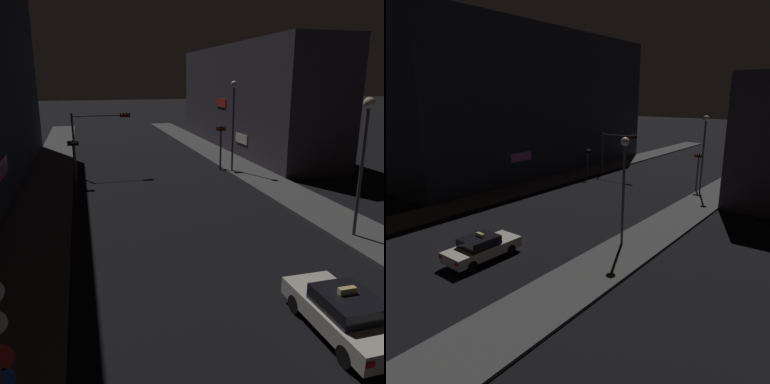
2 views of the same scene
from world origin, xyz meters
TOP-DOWN VIEW (x-y plane):
  - sidewalk_left at (-7.97, 32.61)m, footprint 3.41×69.22m
  - sidewalk_right at (7.97, 32.61)m, footprint 3.41×69.22m
  - building_facade_left at (-14.74, 29.13)m, footprint 10.20×35.43m
  - taxi at (1.94, 8.07)m, footprint 1.83×4.46m
  - traffic_light_overhead at (-4.20, 31.84)m, footprint 4.62×0.42m
  - traffic_light_left_kerb at (-6.01, 28.82)m, footprint 0.80×0.42m
  - traffic_light_right_kerb at (6.01, 30.81)m, footprint 0.80×0.42m
  - street_lamp_near_block at (7.29, 14.62)m, footprint 0.52×0.52m
  - street_lamp_far_block at (6.71, 29.86)m, footprint 0.53×0.53m

SIDE VIEW (x-z plane):
  - sidewalk_left at x=-7.97m, z-range 0.00..0.16m
  - sidewalk_right at x=7.97m, z-range 0.00..0.16m
  - taxi at x=1.94m, z-range -0.07..1.55m
  - traffic_light_left_kerb at x=-6.01m, z-range 0.76..4.14m
  - traffic_light_right_kerb at x=6.01m, z-range 0.82..4.63m
  - traffic_light_overhead at x=-4.20m, z-range 1.17..6.21m
  - street_lamp_near_block at x=7.29m, z-range 1.46..8.14m
  - street_lamp_far_block at x=6.71m, z-range 1.57..8.86m
  - building_facade_left at x=-14.74m, z-range 0.00..16.60m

